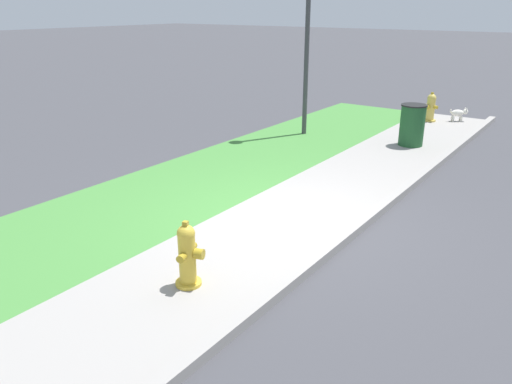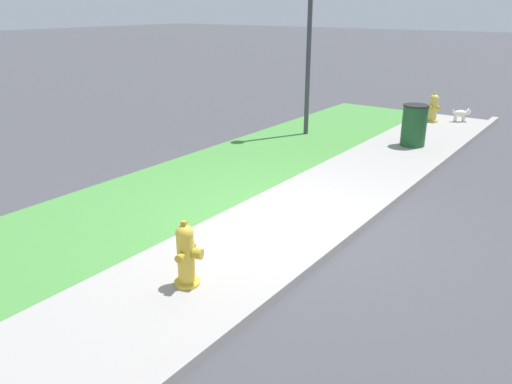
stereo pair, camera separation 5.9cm
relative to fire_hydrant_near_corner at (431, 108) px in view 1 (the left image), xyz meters
The scene contains 8 objects.
ground_plane 7.93m from the fire_hydrant_near_corner, behind, with size 120.00×120.00×0.00m, color #424247.
sidewalk_pavement 7.93m from the fire_hydrant_near_corner, behind, with size 18.00×1.87×0.01m, color #9E9993.
grass_verge 8.14m from the fire_hydrant_near_corner, 166.74° to the left, with size 18.00×2.60×0.01m, color #47893D.
street_curb 8.04m from the fire_hydrant_near_corner, behind, with size 18.00×0.16×0.12m, color #9E9993.
fire_hydrant_near_corner is the anchor object (origin of this frame).
fire_hydrant_by_grass_verge 10.06m from the fire_hydrant_near_corner, behind, with size 0.38×0.35×0.79m.
small_white_dog 0.79m from the fire_hydrant_near_corner, 56.41° to the right, with size 0.37×0.43×0.39m.
trash_bin 2.77m from the fire_hydrant_near_corner, behind, with size 0.56×0.56×0.93m.
Camera 1 is at (-5.70, -3.54, 2.97)m, focal length 35.00 mm.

